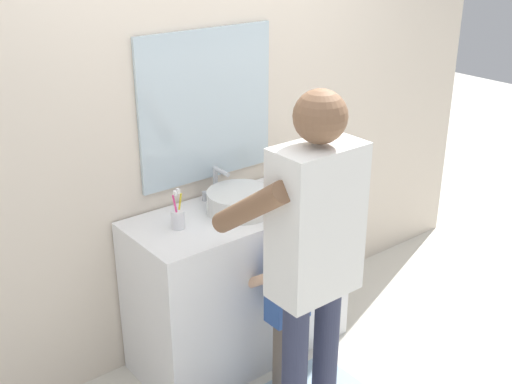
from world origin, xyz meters
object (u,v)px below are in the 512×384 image
object	(u,v)px
toothbrush_cup	(178,218)
soap_bottle	(288,178)
child_toddler	(287,296)
adult_parent	(312,243)

from	to	relation	value
toothbrush_cup	soap_bottle	xyz separation A→B (m)	(0.76, 0.04, 0.01)
toothbrush_cup	child_toddler	xyz separation A→B (m)	(0.37, -0.41, -0.39)
child_toddler	adult_parent	world-z (taller)	adult_parent
toothbrush_cup	soap_bottle	bearing A→B (deg)	2.96
soap_bottle	adult_parent	xyz separation A→B (m)	(-0.52, -0.75, 0.06)
child_toddler	adult_parent	xyz separation A→B (m)	(-0.12, -0.30, 0.47)
child_toddler	adult_parent	distance (m)	0.57
toothbrush_cup	adult_parent	world-z (taller)	adult_parent
soap_bottle	adult_parent	world-z (taller)	adult_parent
toothbrush_cup	child_toddler	size ratio (longest dim) A/B	0.22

